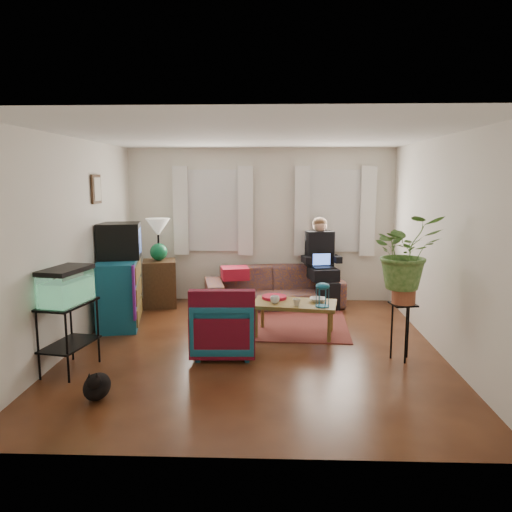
{
  "coord_description": "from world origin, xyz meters",
  "views": [
    {
      "loc": [
        0.23,
        -5.99,
        2.11
      ],
      "look_at": [
        0.0,
        0.4,
        1.1
      ],
      "focal_mm": 35.0,
      "sensor_mm": 36.0,
      "label": 1
    }
  ],
  "objects_px": {
    "side_table": "(160,283)",
    "plant_stand": "(402,332)",
    "aquarium_stand": "(69,337)",
    "armchair": "(224,323)",
    "sofa": "(274,280)",
    "dresser": "(119,292)",
    "coffee_table": "(294,319)"
  },
  "relations": [
    {
      "from": "side_table",
      "to": "plant_stand",
      "type": "xyz_separation_m",
      "value": [
        3.37,
        -2.35,
        -0.04
      ]
    },
    {
      "from": "aquarium_stand",
      "to": "armchair",
      "type": "bearing_deg",
      "value": 31.3
    },
    {
      "from": "aquarium_stand",
      "to": "plant_stand",
      "type": "xyz_separation_m",
      "value": [
        3.72,
        0.47,
        -0.04
      ]
    },
    {
      "from": "aquarium_stand",
      "to": "sofa",
      "type": "bearing_deg",
      "value": 63.0
    },
    {
      "from": "dresser",
      "to": "aquarium_stand",
      "type": "relative_size",
      "value": 1.39
    },
    {
      "from": "armchair",
      "to": "plant_stand",
      "type": "bearing_deg",
      "value": 174.22
    },
    {
      "from": "coffee_table",
      "to": "side_table",
      "type": "bearing_deg",
      "value": 155.13
    },
    {
      "from": "armchair",
      "to": "plant_stand",
      "type": "distance_m",
      "value": 2.09
    },
    {
      "from": "sofa",
      "to": "aquarium_stand",
      "type": "height_order",
      "value": "sofa"
    },
    {
      "from": "armchair",
      "to": "aquarium_stand",
      "type": "bearing_deg",
      "value": 18.64
    },
    {
      "from": "coffee_table",
      "to": "aquarium_stand",
      "type": "bearing_deg",
      "value": -142.38
    },
    {
      "from": "side_table",
      "to": "dresser",
      "type": "distance_m",
      "value": 1.13
    },
    {
      "from": "plant_stand",
      "to": "armchair",
      "type": "bearing_deg",
      "value": 176.09
    },
    {
      "from": "aquarium_stand",
      "to": "dresser",
      "type": "bearing_deg",
      "value": 100.46
    },
    {
      "from": "armchair",
      "to": "dresser",
      "type": "bearing_deg",
      "value": -36.76
    },
    {
      "from": "armchair",
      "to": "plant_stand",
      "type": "relative_size",
      "value": 1.11
    },
    {
      "from": "dresser",
      "to": "coffee_table",
      "type": "distance_m",
      "value": 2.55
    },
    {
      "from": "side_table",
      "to": "coffee_table",
      "type": "height_order",
      "value": "side_table"
    },
    {
      "from": "sofa",
      "to": "aquarium_stand",
      "type": "relative_size",
      "value": 2.91
    },
    {
      "from": "coffee_table",
      "to": "sofa",
      "type": "bearing_deg",
      "value": 109.89
    },
    {
      "from": "armchair",
      "to": "side_table",
      "type": "bearing_deg",
      "value": -61.69
    },
    {
      "from": "plant_stand",
      "to": "dresser",
      "type": "bearing_deg",
      "value": 161.04
    },
    {
      "from": "side_table",
      "to": "aquarium_stand",
      "type": "bearing_deg",
      "value": -97.07
    },
    {
      "from": "dresser",
      "to": "aquarium_stand",
      "type": "bearing_deg",
      "value": -101.54
    },
    {
      "from": "aquarium_stand",
      "to": "armchair",
      "type": "relative_size",
      "value": 1.01
    },
    {
      "from": "side_table",
      "to": "plant_stand",
      "type": "height_order",
      "value": "side_table"
    },
    {
      "from": "dresser",
      "to": "coffee_table",
      "type": "xyz_separation_m",
      "value": [
        2.5,
        -0.4,
        -0.25
      ]
    },
    {
      "from": "dresser",
      "to": "aquarium_stand",
      "type": "distance_m",
      "value": 1.75
    },
    {
      "from": "aquarium_stand",
      "to": "side_table",
      "type": "bearing_deg",
      "value": 93.72
    },
    {
      "from": "sofa",
      "to": "armchair",
      "type": "distance_m",
      "value": 2.34
    },
    {
      "from": "armchair",
      "to": "coffee_table",
      "type": "relative_size",
      "value": 0.68
    },
    {
      "from": "sofa",
      "to": "dresser",
      "type": "bearing_deg",
      "value": -164.44
    }
  ]
}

